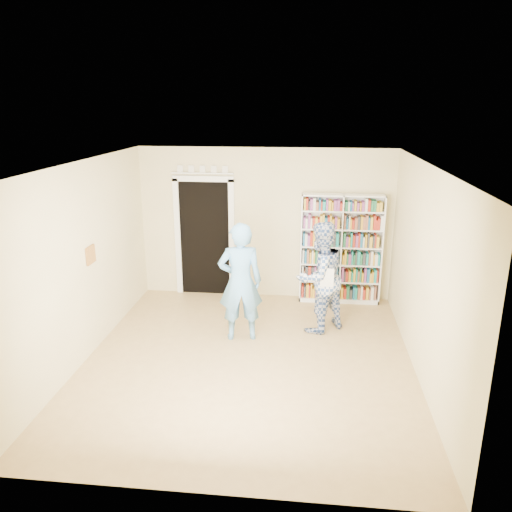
{
  "coord_description": "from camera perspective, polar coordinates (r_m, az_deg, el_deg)",
  "views": [
    {
      "loc": [
        0.78,
        -6.15,
        3.42
      ],
      "look_at": [
        0.01,
        0.9,
        1.24
      ],
      "focal_mm": 35.0,
      "sensor_mm": 36.0,
      "label": 1
    }
  ],
  "objects": [
    {
      "name": "floor",
      "position": [
        7.08,
        -0.9,
        -11.83
      ],
      "size": [
        5.0,
        5.0,
        0.0
      ],
      "primitive_type": "plane",
      "color": "#A68250",
      "rests_on": "ground"
    },
    {
      "name": "ceiling",
      "position": [
        6.24,
        -1.01,
        10.43
      ],
      "size": [
        5.0,
        5.0,
        0.0
      ],
      "primitive_type": "plane",
      "rotation": [
        3.14,
        0.0,
        0.0
      ],
      "color": "white",
      "rests_on": "wall_back"
    },
    {
      "name": "wall_back",
      "position": [
        8.93,
        1.04,
        3.66
      ],
      "size": [
        4.5,
        0.0,
        4.5
      ],
      "primitive_type": "plane",
      "rotation": [
        1.57,
        0.0,
        0.0
      ],
      "color": "beige",
      "rests_on": "floor"
    },
    {
      "name": "wall_left",
      "position": [
        7.16,
        -19.12,
        -0.72
      ],
      "size": [
        0.0,
        5.0,
        5.0
      ],
      "primitive_type": "plane",
      "rotation": [
        1.57,
        0.0,
        1.57
      ],
      "color": "beige",
      "rests_on": "floor"
    },
    {
      "name": "wall_right",
      "position": [
        6.65,
        18.67,
        -2.0
      ],
      "size": [
        0.0,
        5.0,
        5.0
      ],
      "primitive_type": "plane",
      "rotation": [
        1.57,
        0.0,
        -1.57
      ],
      "color": "beige",
      "rests_on": "floor"
    },
    {
      "name": "bookshelf",
      "position": [
        8.85,
        9.67,
        0.83
      ],
      "size": [
        1.41,
        0.26,
        1.94
      ],
      "rotation": [
        0.0,
        0.0,
        0.08
      ],
      "color": "white",
      "rests_on": "floor"
    },
    {
      "name": "doorway",
      "position": [
        9.11,
        -5.89,
        2.74
      ],
      "size": [
        1.1,
        0.08,
        2.43
      ],
      "color": "black",
      "rests_on": "floor"
    },
    {
      "name": "wall_art",
      "position": [
        7.31,
        -18.37,
        0.13
      ],
      "size": [
        0.03,
        0.25,
        0.25
      ],
      "primitive_type": "cube",
      "color": "brown",
      "rests_on": "wall_left"
    },
    {
      "name": "man_blue",
      "position": [
        7.35,
        -1.81,
        -2.99
      ],
      "size": [
        0.73,
        0.55,
        1.8
      ],
      "primitive_type": "imported",
      "rotation": [
        0.0,
        0.0,
        3.34
      ],
      "color": "#609FD6",
      "rests_on": "floor"
    },
    {
      "name": "man_plaid",
      "position": [
        7.7,
        7.31,
        -2.43
      ],
      "size": [
        1.07,
        1.05,
        1.74
      ],
      "primitive_type": "imported",
      "rotation": [
        0.0,
        0.0,
        3.84
      ],
      "color": "#2D4B8A",
      "rests_on": "floor"
    },
    {
      "name": "paper_sheet",
      "position": [
        7.43,
        8.12,
        -2.46
      ],
      "size": [
        0.2,
        0.01,
        0.28
      ],
      "primitive_type": "cube",
      "rotation": [
        0.0,
        0.0,
        -0.01
      ],
      "color": "white",
      "rests_on": "man_plaid"
    }
  ]
}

